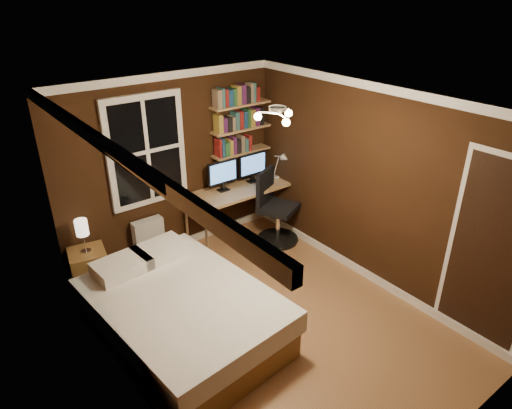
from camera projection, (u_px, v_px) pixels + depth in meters
floor at (268, 321)px, 5.22m from camera, size 4.20×4.20×0.00m
wall_back at (172, 166)px, 6.17m from camera, size 3.20×0.04×2.50m
wall_left at (120, 281)px, 3.80m from camera, size 0.04×4.20×2.50m
wall_right at (371, 187)px, 5.55m from camera, size 0.04×4.20×2.50m
ceiling at (271, 104)px, 4.12m from camera, size 3.20×4.20×0.02m
window at (146, 151)px, 5.82m from camera, size 1.06×0.06×1.46m
door at (490, 258)px, 4.54m from camera, size 0.03×0.82×2.05m
ceiling_fixture at (277, 117)px, 4.10m from camera, size 0.44×0.44×0.18m
bookshelf_lower at (241, 152)px, 6.67m from camera, size 0.92×0.22×0.03m
books_row_lower at (241, 144)px, 6.62m from camera, size 0.54×0.16×0.23m
bookshelf_middle at (241, 129)px, 6.52m from camera, size 0.92×0.22×0.03m
books_row_middle at (241, 120)px, 6.46m from camera, size 0.66×0.16×0.23m
bookshelf_upper at (241, 105)px, 6.37m from camera, size 0.92×0.22×0.03m
books_row_upper at (241, 95)px, 6.31m from camera, size 0.66×0.16×0.23m
bed at (182, 314)px, 4.86m from camera, size 1.71×2.25×0.72m
nightstand at (90, 270)px, 5.68m from camera, size 0.50×0.50×0.53m
bedside_lamp at (83, 236)px, 5.47m from camera, size 0.15×0.15×0.44m
radiator at (149, 240)px, 6.24m from camera, size 0.42×0.15×0.62m
desk at (241, 192)px, 6.65m from camera, size 1.68×0.63×0.80m
monitor_left at (223, 176)px, 6.45m from camera, size 0.48×0.12×0.45m
monitor_right at (253, 168)px, 6.74m from camera, size 0.48×0.12×0.45m
desk_lamp at (280, 165)px, 6.84m from camera, size 0.14×0.32×0.44m
office_chair at (275, 214)px, 6.68m from camera, size 0.65×0.65×1.10m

